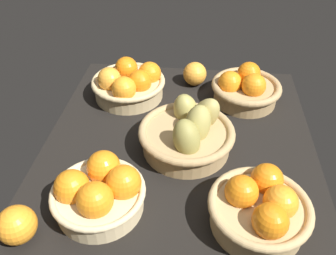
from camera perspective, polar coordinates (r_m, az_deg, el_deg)
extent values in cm
cube|color=black|center=(93.06, 1.74, -3.97)|extent=(84.00, 72.00, 3.00)
cylinder|color=tan|center=(110.17, 12.59, 5.49)|extent=(19.05, 19.05, 5.35)
torus|color=tan|center=(108.75, 12.79, 6.66)|extent=(21.23, 21.23, 2.18)
sphere|color=orange|center=(105.79, 13.94, 6.73)|extent=(7.21, 7.21, 7.21)
sphere|color=orange|center=(107.03, 10.16, 7.27)|extent=(7.21, 7.21, 7.21)
sphere|color=orange|center=(111.01, 13.15, 8.64)|extent=(7.21, 7.21, 7.21)
cylinder|color=tan|center=(110.59, -6.46, 6.38)|extent=(21.29, 21.29, 5.34)
torus|color=tan|center=(109.18, -6.56, 7.56)|extent=(22.94, 22.94, 1.66)
sphere|color=orange|center=(105.68, -4.66, 7.54)|extent=(7.26, 7.26, 7.26)
sphere|color=#F49E33|center=(107.09, -9.63, 7.85)|extent=(7.26, 7.26, 7.26)
sphere|color=orange|center=(112.23, -6.87, 9.68)|extent=(7.26, 7.26, 7.26)
sphere|color=orange|center=(109.80, -3.03, 8.90)|extent=(7.26, 7.26, 7.26)
sphere|color=orange|center=(102.68, -7.27, 6.35)|extent=(7.26, 7.26, 7.26)
cylinder|color=tan|center=(76.00, 14.55, -13.74)|extent=(19.34, 19.34, 5.93)
torus|color=tan|center=(73.71, 14.92, -12.33)|extent=(21.16, 21.16, 1.83)
sphere|color=orange|center=(73.28, 12.02, -10.29)|extent=(6.97, 6.97, 6.97)
sphere|color=orange|center=(69.46, 16.50, -14.51)|extent=(6.97, 6.97, 6.97)
sphere|color=orange|center=(73.32, 18.04, -11.60)|extent=(6.97, 6.97, 6.97)
sphere|color=orange|center=(77.15, 15.97, -8.22)|extent=(6.97, 6.97, 6.97)
cylinder|color=tan|center=(89.71, 2.99, -2.25)|extent=(22.68, 22.68, 5.66)
torus|color=tan|center=(87.87, 3.06, -0.86)|extent=(24.78, 24.78, 2.11)
ellipsoid|color=#9E934C|center=(86.90, 4.86, 0.59)|extent=(11.81, 9.85, 12.07)
ellipsoid|color=tan|center=(91.24, 6.06, 2.08)|extent=(12.42, 12.94, 13.94)
ellipsoid|color=#9E934C|center=(93.57, 2.98, 2.71)|extent=(6.72, 8.78, 11.47)
ellipsoid|color=olive|center=(82.85, 3.08, -1.80)|extent=(11.62, 11.38, 11.62)
cylinder|color=#D3BC8C|center=(78.15, -11.22, -11.52)|extent=(19.00, 19.00, 5.09)
torus|color=#D3BC8C|center=(76.23, -11.46, -10.31)|extent=(20.41, 20.41, 1.41)
sphere|color=orange|center=(78.75, -10.56, -6.44)|extent=(7.65, 7.65, 7.65)
sphere|color=orange|center=(72.61, -11.94, -11.58)|extent=(7.65, 7.65, 7.65)
sphere|color=orange|center=(76.64, -15.54, -9.45)|extent=(7.65, 7.65, 7.65)
sphere|color=orange|center=(74.85, -7.31, -8.98)|extent=(7.65, 7.65, 7.65)
sphere|color=orange|center=(77.09, -23.64, -14.47)|extent=(7.92, 7.92, 7.92)
sphere|color=#F49E33|center=(115.69, 4.43, 8.81)|extent=(7.72, 7.72, 7.72)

